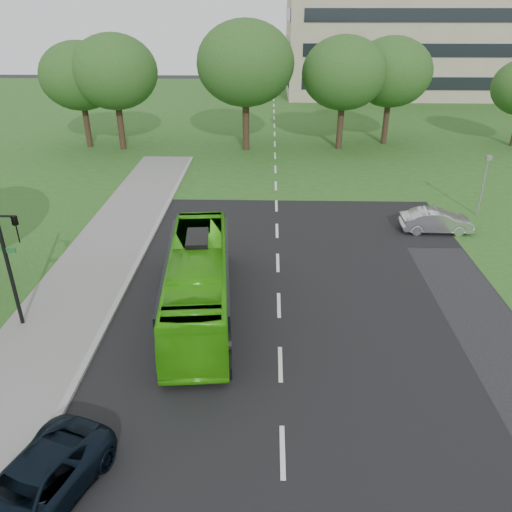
{
  "coord_description": "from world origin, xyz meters",
  "views": [
    {
      "loc": [
        -0.49,
        -16.49,
        11.79
      ],
      "look_at": [
        -1.04,
        3.59,
        1.6
      ],
      "focal_mm": 35.0,
      "sensor_mm": 36.0,
      "label": 1
    }
  ],
  "objects_px": {
    "tree_park_a": "(114,72)",
    "tree_park_b": "(245,64)",
    "bus": "(198,281)",
    "sedan": "(436,221)",
    "tree_park_c": "(344,73)",
    "tree_park_d": "(392,72)",
    "suv": "(31,491)",
    "traffic_light": "(10,257)",
    "camera_pole": "(485,178)",
    "tree_park_f": "(80,76)"
  },
  "relations": [
    {
      "from": "tree_park_c",
      "to": "traffic_light",
      "type": "xyz_separation_m",
      "value": [
        -16.11,
        -28.39,
        -3.33
      ]
    },
    {
      "from": "tree_park_b",
      "to": "camera_pole",
      "type": "bearing_deg",
      "value": -45.43
    },
    {
      "from": "tree_park_a",
      "to": "suv",
      "type": "distance_m",
      "value": 37.13
    },
    {
      "from": "tree_park_c",
      "to": "bus",
      "type": "bearing_deg",
      "value": -108.76
    },
    {
      "from": "tree_park_f",
      "to": "tree_park_b",
      "type": "bearing_deg",
      "value": -2.3
    },
    {
      "from": "tree_park_f",
      "to": "suv",
      "type": "height_order",
      "value": "tree_park_f"
    },
    {
      "from": "tree_park_c",
      "to": "camera_pole",
      "type": "relative_size",
      "value": 2.53
    },
    {
      "from": "tree_park_b",
      "to": "tree_park_d",
      "type": "xyz_separation_m",
      "value": [
        12.86,
        2.55,
        -0.94
      ]
    },
    {
      "from": "tree_park_a",
      "to": "bus",
      "type": "relative_size",
      "value": 0.95
    },
    {
      "from": "tree_park_f",
      "to": "sedan",
      "type": "relative_size",
      "value": 2.26
    },
    {
      "from": "tree_park_b",
      "to": "tree_park_c",
      "type": "bearing_deg",
      "value": 3.4
    },
    {
      "from": "tree_park_a",
      "to": "traffic_light",
      "type": "distance_m",
      "value": 28.17
    },
    {
      "from": "tree_park_f",
      "to": "camera_pole",
      "type": "relative_size",
      "value": 2.4
    },
    {
      "from": "tree_park_d",
      "to": "suv",
      "type": "bearing_deg",
      "value": -113.46
    },
    {
      "from": "tree_park_b",
      "to": "sedan",
      "type": "distance_m",
      "value": 22.39
    },
    {
      "from": "tree_park_c",
      "to": "suv",
      "type": "xyz_separation_m",
      "value": [
        -12.28,
        -36.57,
        -5.82
      ]
    },
    {
      "from": "bus",
      "to": "traffic_light",
      "type": "height_order",
      "value": "traffic_light"
    },
    {
      "from": "tree_park_a",
      "to": "bus",
      "type": "height_order",
      "value": "tree_park_a"
    },
    {
      "from": "bus",
      "to": "sedan",
      "type": "xyz_separation_m",
      "value": [
        12.54,
        8.65,
        -0.76
      ]
    },
    {
      "from": "tree_park_b",
      "to": "suv",
      "type": "relative_size",
      "value": 2.24
    },
    {
      "from": "bus",
      "to": "sedan",
      "type": "bearing_deg",
      "value": 29.38
    },
    {
      "from": "sedan",
      "to": "camera_pole",
      "type": "relative_size",
      "value": 1.06
    },
    {
      "from": "sedan",
      "to": "tree_park_b",
      "type": "bearing_deg",
      "value": 33.82
    },
    {
      "from": "suv",
      "to": "tree_park_a",
      "type": "bearing_deg",
      "value": 121.0
    },
    {
      "from": "tree_park_d",
      "to": "sedan",
      "type": "relative_size",
      "value": 2.33
    },
    {
      "from": "tree_park_a",
      "to": "tree_park_b",
      "type": "relative_size",
      "value": 0.9
    },
    {
      "from": "tree_park_b",
      "to": "camera_pole",
      "type": "relative_size",
      "value": 2.86
    },
    {
      "from": "tree_park_a",
      "to": "tree_park_c",
      "type": "relative_size",
      "value": 1.02
    },
    {
      "from": "tree_park_a",
      "to": "tree_park_d",
      "type": "relative_size",
      "value": 1.04
    },
    {
      "from": "bus",
      "to": "traffic_light",
      "type": "distance_m",
      "value": 7.27
    },
    {
      "from": "tree_park_c",
      "to": "tree_park_d",
      "type": "xyz_separation_m",
      "value": [
        4.48,
        2.05,
        -0.14
      ]
    },
    {
      "from": "traffic_light",
      "to": "suv",
      "type": "bearing_deg",
      "value": -41.78
    },
    {
      "from": "traffic_light",
      "to": "camera_pole",
      "type": "height_order",
      "value": "traffic_light"
    },
    {
      "from": "sedan",
      "to": "tree_park_c",
      "type": "bearing_deg",
      "value": 10.9
    },
    {
      "from": "tree_park_a",
      "to": "suv",
      "type": "relative_size",
      "value": 2.02
    },
    {
      "from": "tree_park_b",
      "to": "traffic_light",
      "type": "bearing_deg",
      "value": -105.49
    },
    {
      "from": "suv",
      "to": "traffic_light",
      "type": "bearing_deg",
      "value": 134.67
    },
    {
      "from": "tree_park_c",
      "to": "tree_park_d",
      "type": "bearing_deg",
      "value": 24.57
    },
    {
      "from": "tree_park_a",
      "to": "tree_park_d",
      "type": "xyz_separation_m",
      "value": [
        24.01,
        2.69,
        -0.25
      ]
    },
    {
      "from": "tree_park_b",
      "to": "tree_park_f",
      "type": "xyz_separation_m",
      "value": [
        -14.43,
        0.58,
        -1.11
      ]
    },
    {
      "from": "tree_park_c",
      "to": "tree_park_d",
      "type": "distance_m",
      "value": 4.93
    },
    {
      "from": "tree_park_c",
      "to": "bus",
      "type": "relative_size",
      "value": 0.94
    },
    {
      "from": "tree_park_a",
      "to": "sedan",
      "type": "relative_size",
      "value": 2.42
    },
    {
      "from": "bus",
      "to": "sedan",
      "type": "relative_size",
      "value": 2.54
    },
    {
      "from": "tree_park_a",
      "to": "bus",
      "type": "distance_m",
      "value": 28.82
    },
    {
      "from": "sedan",
      "to": "suv",
      "type": "relative_size",
      "value": 0.83
    },
    {
      "from": "tree_park_b",
      "to": "traffic_light",
      "type": "xyz_separation_m",
      "value": [
        -7.73,
        -27.89,
        -4.13
      ]
    },
    {
      "from": "tree_park_c",
      "to": "bus",
      "type": "height_order",
      "value": "tree_park_c"
    },
    {
      "from": "tree_park_b",
      "to": "tree_park_d",
      "type": "height_order",
      "value": "tree_park_b"
    },
    {
      "from": "tree_park_a",
      "to": "camera_pole",
      "type": "distance_m",
      "value": 30.59
    }
  ]
}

